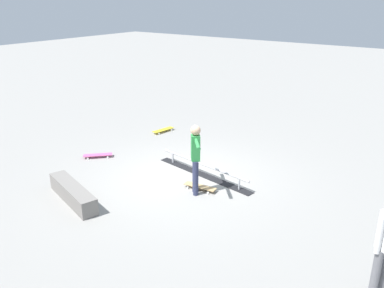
{
  "coord_description": "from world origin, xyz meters",
  "views": [
    {
      "loc": [
        -5.53,
        7.34,
        4.34
      ],
      "look_at": [
        -0.27,
        0.06,
        1.0
      ],
      "focal_mm": 37.86,
      "sensor_mm": 36.0,
      "label": 1
    }
  ],
  "objects_px": {
    "loose_skateboard_pink": "(98,155)",
    "loose_skateboard_yellow": "(163,130)",
    "skate_ledge": "(73,193)",
    "skateboard_main": "(200,187)",
    "grind_rail": "(204,170)",
    "skater_main": "(195,155)"
  },
  "relations": [
    {
      "from": "skater_main",
      "to": "grind_rail",
      "type": "bearing_deg",
      "value": -17.78
    },
    {
      "from": "grind_rail",
      "to": "loose_skateboard_yellow",
      "type": "relative_size",
      "value": 3.69
    },
    {
      "from": "grind_rail",
      "to": "skateboard_main",
      "type": "xyz_separation_m",
      "value": [
        -0.38,
        0.71,
        -0.06
      ]
    },
    {
      "from": "grind_rail",
      "to": "skateboard_main",
      "type": "height_order",
      "value": "grind_rail"
    },
    {
      "from": "loose_skateboard_yellow",
      "to": "skateboard_main",
      "type": "bearing_deg",
      "value": 60.88
    },
    {
      "from": "loose_skateboard_yellow",
      "to": "skater_main",
      "type": "bearing_deg",
      "value": 58.88
    },
    {
      "from": "skater_main",
      "to": "skateboard_main",
      "type": "relative_size",
      "value": 2.02
    },
    {
      "from": "grind_rail",
      "to": "skate_ledge",
      "type": "xyz_separation_m",
      "value": [
        1.58,
        2.83,
        0.05
      ]
    },
    {
      "from": "grind_rail",
      "to": "skater_main",
      "type": "relative_size",
      "value": 1.84
    },
    {
      "from": "skateboard_main",
      "to": "loose_skateboard_yellow",
      "type": "height_order",
      "value": "same"
    },
    {
      "from": "skateboard_main",
      "to": "loose_skateboard_yellow",
      "type": "xyz_separation_m",
      "value": [
        3.41,
        -2.75,
        0.0
      ]
    },
    {
      "from": "loose_skateboard_pink",
      "to": "loose_skateboard_yellow",
      "type": "height_order",
      "value": "same"
    },
    {
      "from": "skate_ledge",
      "to": "skateboard_main",
      "type": "bearing_deg",
      "value": -132.77
    },
    {
      "from": "skateboard_main",
      "to": "loose_skateboard_yellow",
      "type": "distance_m",
      "value": 4.38
    },
    {
      "from": "loose_skateboard_pink",
      "to": "loose_skateboard_yellow",
      "type": "relative_size",
      "value": 0.87
    },
    {
      "from": "skater_main",
      "to": "loose_skateboard_pink",
      "type": "relative_size",
      "value": 2.31
    },
    {
      "from": "skate_ledge",
      "to": "skater_main",
      "type": "bearing_deg",
      "value": -136.25
    },
    {
      "from": "skate_ledge",
      "to": "skater_main",
      "type": "height_order",
      "value": "skater_main"
    },
    {
      "from": "grind_rail",
      "to": "skate_ledge",
      "type": "bearing_deg",
      "value": 69.77
    },
    {
      "from": "skate_ledge",
      "to": "loose_skateboard_yellow",
      "type": "distance_m",
      "value": 5.09
    },
    {
      "from": "skater_main",
      "to": "loose_skateboard_pink",
      "type": "distance_m",
      "value": 3.61
    },
    {
      "from": "loose_skateboard_pink",
      "to": "grind_rail",
      "type": "bearing_deg",
      "value": -32.11
    }
  ]
}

